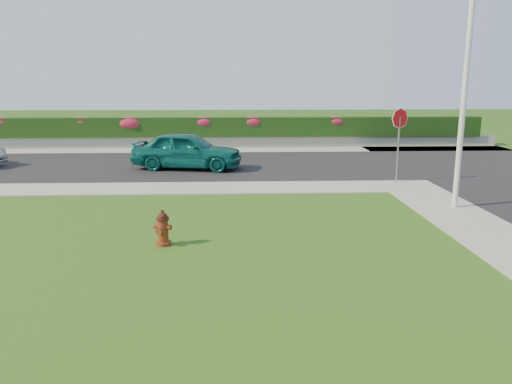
{
  "coord_description": "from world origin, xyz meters",
  "views": [
    {
      "loc": [
        0.79,
        -8.21,
        3.67
      ],
      "look_at": [
        1.31,
        4.3,
        0.9
      ],
      "focal_mm": 35.0,
      "sensor_mm": 36.0,
      "label": 1
    }
  ],
  "objects_px": {
    "fire_hydrant": "(163,229)",
    "utility_pole": "(463,106)",
    "sedan_teal": "(187,150)",
    "stop_sign": "(399,127)"
  },
  "relations": [
    {
      "from": "fire_hydrant",
      "to": "utility_pole",
      "type": "relative_size",
      "value": 0.14
    },
    {
      "from": "sedan_teal",
      "to": "utility_pole",
      "type": "bearing_deg",
      "value": -118.96
    },
    {
      "from": "fire_hydrant",
      "to": "utility_pole",
      "type": "distance_m",
      "value": 9.12
    },
    {
      "from": "utility_pole",
      "to": "sedan_teal",
      "type": "bearing_deg",
      "value": 140.39
    },
    {
      "from": "stop_sign",
      "to": "sedan_teal",
      "type": "bearing_deg",
      "value": 155.81
    },
    {
      "from": "fire_hydrant",
      "to": "sedan_teal",
      "type": "relative_size",
      "value": 0.18
    },
    {
      "from": "fire_hydrant",
      "to": "sedan_teal",
      "type": "height_order",
      "value": "sedan_teal"
    },
    {
      "from": "utility_pole",
      "to": "stop_sign",
      "type": "relative_size",
      "value": 2.18
    },
    {
      "from": "stop_sign",
      "to": "utility_pole",
      "type": "bearing_deg",
      "value": -85.05
    },
    {
      "from": "sedan_teal",
      "to": "stop_sign",
      "type": "height_order",
      "value": "stop_sign"
    }
  ]
}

